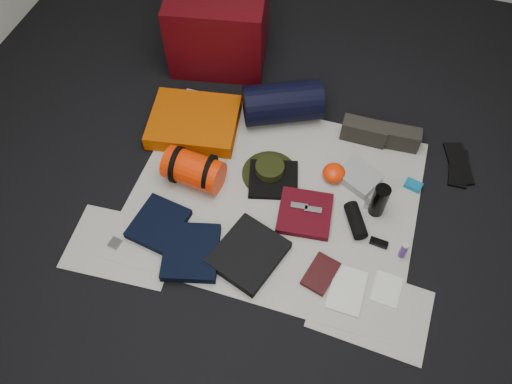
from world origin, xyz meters
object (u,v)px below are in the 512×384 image
(sleeping_pad, at_px, (194,122))
(navy_duffel, at_px, (283,103))
(red_cabinet, at_px, (219,27))
(compact_camera, at_px, (372,205))
(stuff_sack, at_px, (194,170))
(paperback_book, at_px, (321,274))
(water_bottle, at_px, (379,201))

(sleeping_pad, xyz_separation_m, navy_duffel, (0.50, 0.25, 0.08))
(red_cabinet, relative_size, compact_camera, 7.17)
(stuff_sack, distance_m, compact_camera, 1.03)
(compact_camera, bearing_deg, stuff_sack, -174.61)
(stuff_sack, height_order, compact_camera, stuff_sack)
(sleeping_pad, distance_m, navy_duffel, 0.56)
(red_cabinet, distance_m, sleeping_pad, 0.70)
(navy_duffel, xyz_separation_m, paperback_book, (0.49, -1.00, -0.11))
(sleeping_pad, height_order, compact_camera, sleeping_pad)
(red_cabinet, distance_m, compact_camera, 1.55)
(red_cabinet, bearing_deg, paperback_book, -64.12)
(navy_duffel, height_order, paperback_book, navy_duffel)
(sleeping_pad, distance_m, compact_camera, 1.20)
(sleeping_pad, relative_size, paperback_book, 2.60)
(sleeping_pad, bearing_deg, water_bottle, -12.79)
(water_bottle, height_order, compact_camera, water_bottle)
(red_cabinet, distance_m, water_bottle, 1.58)
(paperback_book, bearing_deg, water_bottle, 81.31)
(sleeping_pad, bearing_deg, compact_camera, -12.05)
(stuff_sack, xyz_separation_m, paperback_book, (0.84, -0.37, -0.08))
(navy_duffel, bearing_deg, red_cabinet, 118.25)
(stuff_sack, bearing_deg, compact_camera, 6.99)
(water_bottle, bearing_deg, stuff_sack, -174.36)
(stuff_sack, bearing_deg, sleeping_pad, 111.61)
(red_cabinet, bearing_deg, navy_duffel, -47.23)
(red_cabinet, distance_m, paperback_book, 1.78)
(water_bottle, distance_m, paperback_book, 0.52)
(red_cabinet, xyz_separation_m, sleeping_pad, (0.06, -0.66, -0.20))
(compact_camera, bearing_deg, red_cabinet, 141.84)
(sleeping_pad, bearing_deg, stuff_sack, -68.39)
(red_cabinet, distance_m, navy_duffel, 0.71)
(stuff_sack, distance_m, navy_duffel, 0.72)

